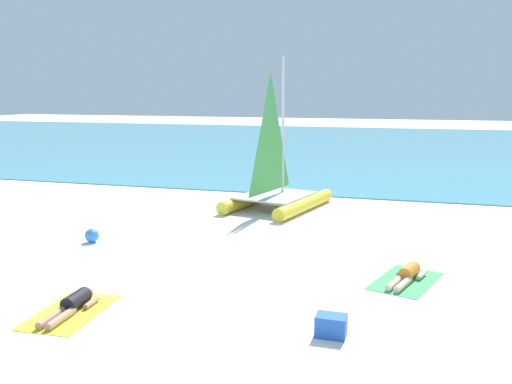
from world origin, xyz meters
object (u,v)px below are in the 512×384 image
Objects in this scene: sunbather_right at (407,274)px; towel_right at (406,281)px; sunbather_middle at (72,304)px; cooler_box at (331,326)px; sailboat_yellow at (276,187)px; beach_ball at (92,236)px; towel_middle at (71,312)px.

towel_right is at bearing -90.00° from sunbather_right.
sunbather_middle is 4.72m from cooler_box.
sunbather_middle is at bearing -176.48° from cooler_box.
sailboat_yellow is 6.65m from beach_ball.
sunbather_right is at bearing 72.92° from towel_right.
towel_middle is at bearing -61.89° from beach_ball.
towel_right is 3.80× the size of cooler_box.
beach_ball is at bearing 150.75° from cooler_box.
sailboat_yellow reaches higher than cooler_box.
cooler_box is at bearing -57.45° from sailboat_yellow.
sunbather_middle is at bearing -132.33° from sunbather_right.
towel_right is 3.31m from cooler_box.
sailboat_yellow is 10.20× the size of cooler_box.
towel_right is (5.83, 3.46, 0.00)m from towel_middle.
sailboat_yellow reaches higher than towel_middle.
sunbather_right is 3.08× the size of cooler_box.
towel_middle is at bearing -90.00° from sunbather_middle.
sunbather_right is (0.02, 0.06, 0.13)m from towel_right.
towel_middle is 5.13× the size of beach_ball.
cooler_box reaches higher than towel_right.
sunbather_middle is 1.02× the size of sunbather_right.
towel_right is 8.15m from beach_ball.
beach_ball reaches higher than sunbather_right.
beach_ball reaches higher than towel_middle.
beach_ball reaches higher than sunbather_middle.
towel_right is 5.13× the size of beach_ball.
towel_middle is at bearing -131.83° from sunbather_right.
cooler_box reaches higher than towel_middle.
sunbather_right is at bearing -41.42° from sailboat_yellow.
towel_right is (4.47, -6.34, -0.75)m from sailboat_yellow.
beach_ball is (-8.11, 0.81, 0.18)m from towel_right.
towel_middle is 1.21× the size of sunbather_middle.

